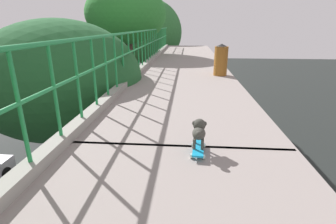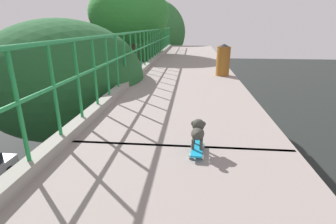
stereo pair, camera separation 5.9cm
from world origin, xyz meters
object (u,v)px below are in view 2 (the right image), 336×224
Objects in this scene: car_black_fifth at (72,150)px; toy_skateboard at (197,148)px; city_bus at (89,86)px; small_dog at (198,130)px; litter_bin at (223,60)px.

car_black_fifth is 8.79× the size of toy_skateboard.
small_dog is (10.11, -20.39, 4.39)m from city_bus.
toy_skateboard is (6.85, -9.64, 5.38)m from car_black_fifth.
litter_bin is at bearing -54.37° from city_bus.
toy_skateboard is at bearing -63.69° from city_bus.
car_black_fifth is 0.36× the size of city_bus.
toy_skateboard reaches higher than city_bus.
small_dog is (0.00, 0.06, 0.21)m from toy_skateboard.
small_dog reaches higher than car_black_fifth.
car_black_fifth is at bearing -73.22° from city_bus.
small_dog reaches higher than toy_skateboard.
city_bus is 23.18m from small_dog.
city_bus is at bearing 106.78° from car_black_fifth.
car_black_fifth is 12.99m from toy_skateboard.
small_dog is at bearing -54.42° from car_black_fifth.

